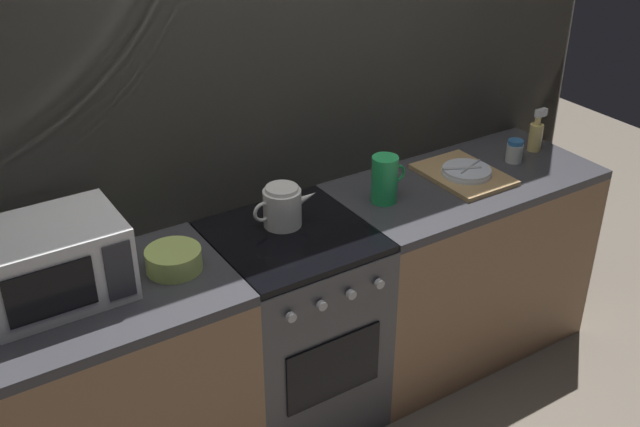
{
  "coord_description": "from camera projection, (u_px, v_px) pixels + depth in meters",
  "views": [
    {
      "loc": [
        -1.27,
        -2.19,
        2.39
      ],
      "look_at": [
        0.13,
        0.0,
        0.95
      ],
      "focal_mm": 42.83,
      "sensor_mm": 36.0,
      "label": 1
    }
  ],
  "objects": [
    {
      "name": "stove_unit",
      "position": [
        293.0,
        328.0,
        3.15
      ],
      "size": [
        0.6,
        0.63,
        0.9
      ],
      "color": "#4C4C51",
      "rests_on": "ground_plane"
    },
    {
      "name": "mixing_bowl",
      "position": [
        174.0,
        260.0,
        2.7
      ],
      "size": [
        0.2,
        0.2,
        0.08
      ],
      "primitive_type": "cylinder",
      "color": "#B7D166",
      "rests_on": "counter_left"
    },
    {
      "name": "counter_left",
      "position": [
        78.0,
        411.0,
        2.73
      ],
      "size": [
        1.2,
        0.6,
        0.9
      ],
      "color": "#997251",
      "rests_on": "ground_plane"
    },
    {
      "name": "back_wall",
      "position": [
        248.0,
        134.0,
        3.03
      ],
      "size": [
        3.6,
        0.05,
        2.4
      ],
      "color": "#B2AD9E",
      "rests_on": "ground_plane"
    },
    {
      "name": "ground_plane",
      "position": [
        295.0,
        409.0,
        3.37
      ],
      "size": [
        8.0,
        8.0,
        0.0
      ],
      "primitive_type": "plane",
      "color": "#6B6054"
    },
    {
      "name": "kettle",
      "position": [
        283.0,
        206.0,
        2.96
      ],
      "size": [
        0.28,
        0.15,
        0.17
      ],
      "color": "white",
      "rests_on": "stove_unit"
    },
    {
      "name": "microwave",
      "position": [
        53.0,
        262.0,
        2.51
      ],
      "size": [
        0.46,
        0.35,
        0.27
      ],
      "color": "white",
      "rests_on": "counter_left"
    },
    {
      "name": "pitcher",
      "position": [
        385.0,
        179.0,
        3.12
      ],
      "size": [
        0.16,
        0.11,
        0.2
      ],
      "color": "green",
      "rests_on": "counter_right"
    },
    {
      "name": "spray_bottle",
      "position": [
        536.0,
        134.0,
        3.58
      ],
      "size": [
        0.08,
        0.06,
        0.2
      ],
      "color": "#E5CC72",
      "rests_on": "counter_right"
    },
    {
      "name": "spice_jar",
      "position": [
        515.0,
        151.0,
        3.48
      ],
      "size": [
        0.08,
        0.08,
        0.1
      ],
      "color": "silver",
      "rests_on": "counter_right"
    },
    {
      "name": "counter_right",
      "position": [
        458.0,
        264.0,
        3.58
      ],
      "size": [
        1.2,
        0.6,
        0.9
      ],
      "color": "#997251",
      "rests_on": "ground_plane"
    },
    {
      "name": "dish_pile",
      "position": [
        465.0,
        173.0,
        3.35
      ],
      "size": [
        0.3,
        0.4,
        0.06
      ],
      "color": "tan",
      "rests_on": "counter_right"
    }
  ]
}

